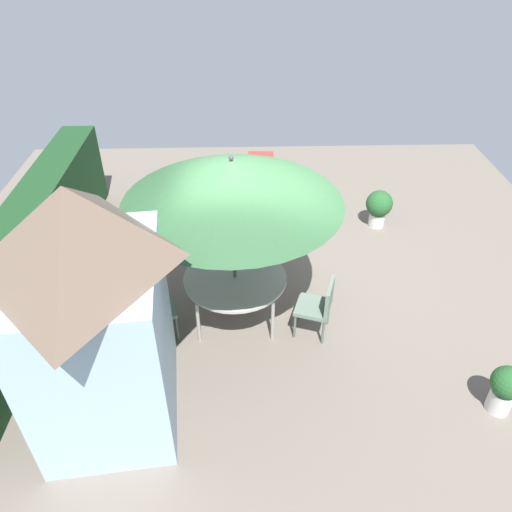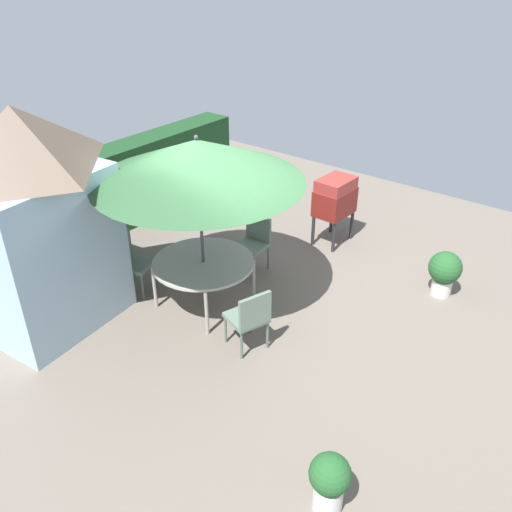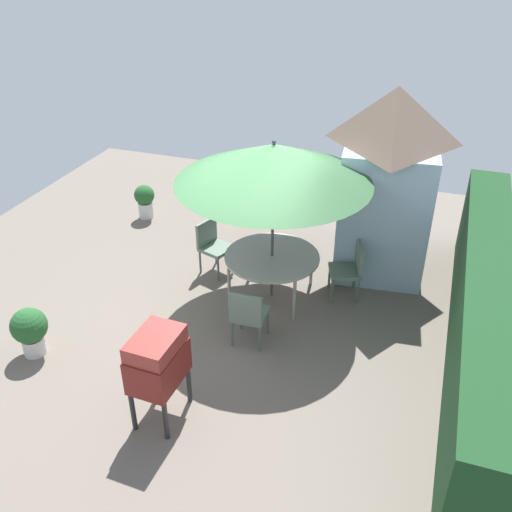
% 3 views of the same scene
% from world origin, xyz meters
% --- Properties ---
extents(ground_plane, '(11.00, 11.00, 0.00)m').
position_xyz_m(ground_plane, '(0.00, 0.00, 0.00)').
color(ground_plane, '#6B6056').
extents(hedge_backdrop, '(6.32, 0.62, 1.50)m').
position_xyz_m(hedge_backdrop, '(0.00, 3.50, 0.75)').
color(hedge_backdrop, '#193D1E').
rests_on(hedge_backdrop, ground).
extents(garden_shed, '(2.03, 1.68, 3.03)m').
position_xyz_m(garden_shed, '(-2.15, 1.93, 1.55)').
color(garden_shed, '#9EBCD1').
rests_on(garden_shed, ground).
extents(patio_table, '(1.46, 1.46, 0.73)m').
position_xyz_m(patio_table, '(-0.58, 0.49, 0.68)').
color(patio_table, '#B2ADA3').
rests_on(patio_table, ground).
extents(patio_umbrella, '(2.82, 2.82, 2.57)m').
position_xyz_m(patio_umbrella, '(-0.58, 0.49, 2.22)').
color(patio_umbrella, '#4C4C51').
rests_on(patio_umbrella, ground).
extents(bbq_grill, '(0.72, 0.53, 1.20)m').
position_xyz_m(bbq_grill, '(2.24, 0.02, 0.85)').
color(bbq_grill, maroon).
rests_on(bbq_grill, ground).
extents(chair_near_shed, '(0.58, 0.59, 0.90)m').
position_xyz_m(chair_near_shed, '(-0.96, 1.64, 0.52)').
color(chair_near_shed, slate).
rests_on(chair_near_shed, ground).
extents(chair_far_side, '(0.58, 0.59, 0.90)m').
position_xyz_m(chair_far_side, '(-0.97, -0.67, 0.52)').
color(chair_far_side, slate).
rests_on(chair_far_side, ground).
extents(chair_toward_hedge, '(0.49, 0.48, 0.90)m').
position_xyz_m(chair_toward_hedge, '(0.66, 0.55, 0.52)').
color(chair_toward_hedge, slate).
rests_on(chair_toward_hedge, ground).
extents(potted_plant_by_shed, '(0.39, 0.39, 0.68)m').
position_xyz_m(potted_plant_by_shed, '(-2.34, -2.69, 0.39)').
color(potted_plant_by_shed, silver).
rests_on(potted_plant_by_shed, ground).
extents(potted_plant_by_grill, '(0.49, 0.49, 0.72)m').
position_xyz_m(potted_plant_by_grill, '(1.82, -2.16, 0.42)').
color(potted_plant_by_grill, silver).
rests_on(potted_plant_by_grill, ground).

